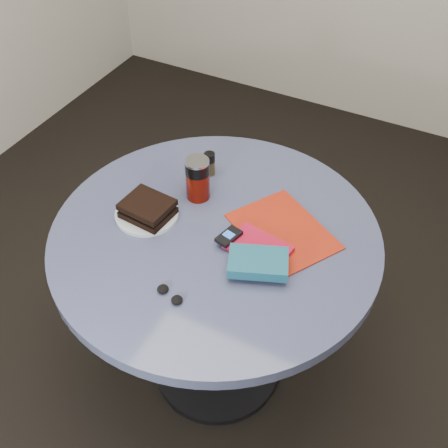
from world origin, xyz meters
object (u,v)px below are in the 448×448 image
at_px(novel, 258,263).
at_px(mp3_player, 229,236).
at_px(red_book, 258,247).
at_px(headphones, 170,294).
at_px(soda_can, 198,179).
at_px(pepper_grinder, 210,164).
at_px(table, 216,269).
at_px(sandwich, 148,208).
at_px(magazine, 283,231).
at_px(plate, 147,214).

bearing_deg(novel, mp3_player, 131.40).
bearing_deg(red_book, mp3_player, -163.19).
relative_size(mp3_player, headphones, 0.94).
bearing_deg(red_book, novel, -56.36).
xyz_separation_m(soda_can, pepper_grinder, (-0.02, 0.12, -0.03)).
xyz_separation_m(table, novel, (0.18, -0.08, 0.20)).
height_order(red_book, mp3_player, mp3_player).
xyz_separation_m(soda_can, novel, (0.30, -0.20, -0.04)).
bearing_deg(headphones, sandwich, 133.15).
height_order(soda_can, magazine, soda_can).
bearing_deg(table, sandwich, -170.51).
bearing_deg(sandwich, magazine, 18.68).
distance_m(table, sandwich, 0.30).
relative_size(table, soda_can, 6.97).
xyz_separation_m(plate, headphones, (0.23, -0.24, 0.00)).
relative_size(plate, pepper_grinder, 2.36).
xyz_separation_m(red_book, novel, (0.03, -0.07, 0.02)).
height_order(pepper_grinder, headphones, pepper_grinder).
xyz_separation_m(pepper_grinder, magazine, (0.33, -0.14, -0.04)).
relative_size(plate, sandwich, 1.28).
relative_size(soda_can, novel, 0.87).
distance_m(magazine, mp3_player, 0.17).
distance_m(plate, sandwich, 0.03).
xyz_separation_m(red_book, headphones, (-0.14, -0.26, -0.00)).
distance_m(table, magazine, 0.26).
height_order(sandwich, pepper_grinder, pepper_grinder).
height_order(novel, mp3_player, novel).
bearing_deg(headphones, soda_can, 108.70).
bearing_deg(novel, magazine, 67.74).
distance_m(plate, mp3_player, 0.28).
distance_m(sandwich, pepper_grinder, 0.28).
xyz_separation_m(plate, soda_can, (0.10, 0.15, 0.07)).
bearing_deg(sandwich, soda_can, 61.11).
xyz_separation_m(soda_can, red_book, (0.27, -0.13, -0.06)).
height_order(pepper_grinder, novel, pepper_grinder).
bearing_deg(magazine, red_book, -76.97).
xyz_separation_m(magazine, red_book, (-0.03, -0.10, 0.01)).
relative_size(table, novel, 6.05).
height_order(table, mp3_player, mp3_player).
distance_m(novel, headphones, 0.26).
xyz_separation_m(plate, novel, (0.40, -0.05, 0.03)).
xyz_separation_m(soda_can, magazine, (0.31, -0.03, -0.07)).
relative_size(magazine, novel, 1.85).
xyz_separation_m(table, pepper_grinder, (-0.15, 0.24, 0.21)).
distance_m(soda_can, novel, 0.37).
xyz_separation_m(sandwich, magazine, (0.39, 0.13, -0.04)).
distance_m(plate, headphones, 0.33).
relative_size(sandwich, headphones, 1.67).
height_order(plate, novel, novel).
bearing_deg(sandwich, headphones, -46.85).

